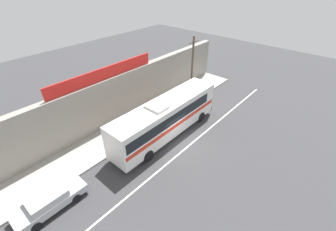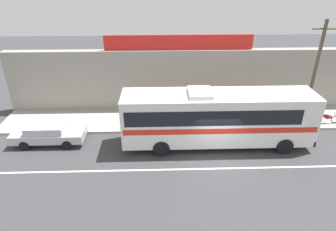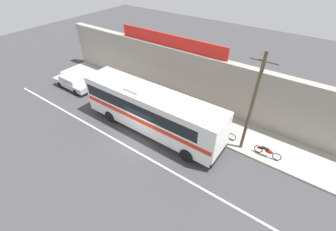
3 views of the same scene
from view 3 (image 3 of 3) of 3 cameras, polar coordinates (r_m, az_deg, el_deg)
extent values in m
plane|color=#3A3A3D|center=(17.71, -8.15, -6.42)|extent=(70.00, 70.00, 0.00)
cube|color=#A8A399|center=(20.76, 1.41, 1.81)|extent=(30.00, 3.60, 0.14)
cube|color=gray|center=(21.10, 4.84, 9.75)|extent=(30.00, 0.70, 4.80)
cube|color=red|center=(20.88, 0.51, 18.41)|extent=(11.03, 0.12, 1.10)
cube|color=silver|center=(17.32, -9.92, -7.88)|extent=(30.00, 0.14, 0.01)
cube|color=white|center=(17.34, -4.31, 1.42)|extent=(11.83, 2.50, 3.10)
cube|color=black|center=(17.29, -5.62, 3.43)|extent=(10.41, 2.52, 0.96)
cube|color=red|center=(17.52, -4.27, 0.63)|extent=(11.59, 2.51, 0.36)
cube|color=black|center=(14.79, 13.73, -4.97)|extent=(0.04, 2.25, 1.40)
cube|color=black|center=(16.05, 12.75, -9.76)|extent=(0.12, 2.50, 0.36)
cube|color=silver|center=(17.11, -7.69, 7.29)|extent=(1.40, 1.75, 0.24)
cylinder|color=black|center=(17.37, 8.81, -5.21)|extent=(1.04, 0.32, 1.04)
cylinder|color=black|center=(15.88, 4.80, -9.89)|extent=(1.04, 0.32, 1.04)
cylinder|color=black|center=(20.89, -9.74, 2.97)|extent=(1.04, 0.32, 1.04)
cylinder|color=black|center=(19.67, -14.33, -0.19)|extent=(1.04, 0.32, 1.04)
cube|color=#B7BABF|center=(25.67, -22.69, 7.67)|extent=(4.59, 1.81, 0.56)
cube|color=#B7BABF|center=(25.52, -23.10, 8.73)|extent=(2.39, 1.63, 0.48)
cube|color=black|center=(24.85, -21.91, 8.18)|extent=(0.21, 1.52, 0.34)
cylinder|color=black|center=(25.19, -19.23, 7.17)|extent=(0.62, 0.20, 0.62)
cylinder|color=black|center=(24.42, -22.30, 5.39)|extent=(0.62, 0.20, 0.62)
cylinder|color=black|center=(27.22, -22.75, 8.62)|extent=(0.62, 0.20, 0.62)
cylinder|color=black|center=(26.51, -25.67, 7.00)|extent=(0.62, 0.20, 0.62)
cylinder|color=brown|center=(15.46, 20.43, 2.21)|extent=(0.22, 0.22, 7.38)
cylinder|color=brown|center=(14.04, 23.18, 12.55)|extent=(1.60, 0.10, 0.10)
torus|color=black|center=(17.90, 15.89, -5.21)|extent=(0.62, 0.06, 0.62)
torus|color=black|center=(18.19, 12.04, -3.64)|extent=(0.62, 0.06, 0.62)
cylinder|color=silver|center=(17.72, 15.82, -4.40)|extent=(0.34, 0.04, 0.65)
cylinder|color=silver|center=(17.53, 15.70, -3.50)|extent=(0.03, 0.56, 0.03)
ellipsoid|color=red|center=(17.90, 14.23, -4.07)|extent=(0.56, 0.22, 0.34)
cube|color=black|center=(17.90, 13.39, -3.42)|extent=(0.52, 0.20, 0.10)
ellipsoid|color=red|center=(18.09, 12.27, -3.37)|extent=(0.36, 0.14, 0.16)
torus|color=black|center=(17.49, 25.79, -9.39)|extent=(0.62, 0.06, 0.62)
torus|color=black|center=(17.54, 21.86, -7.88)|extent=(0.62, 0.06, 0.62)
cylinder|color=silver|center=(17.29, 25.81, -8.60)|extent=(0.34, 0.04, 0.65)
cylinder|color=silver|center=(17.09, 25.78, -7.73)|extent=(0.03, 0.56, 0.03)
ellipsoid|color=red|center=(17.38, 24.17, -8.30)|extent=(0.56, 0.22, 0.34)
cube|color=black|center=(17.32, 23.35, -7.67)|extent=(0.52, 0.20, 0.10)
ellipsoid|color=red|center=(17.44, 22.15, -7.63)|extent=(0.36, 0.14, 0.16)
torus|color=black|center=(18.15, 12.18, -3.78)|extent=(0.62, 0.06, 0.62)
torus|color=black|center=(18.50, 8.73, -2.35)|extent=(0.62, 0.06, 0.62)
cylinder|color=silver|center=(17.98, 12.07, -2.97)|extent=(0.34, 0.04, 0.65)
cylinder|color=silver|center=(17.80, 11.92, -2.06)|extent=(0.03, 0.56, 0.03)
ellipsoid|color=#237F38|center=(18.18, 10.67, -2.70)|extent=(0.56, 0.22, 0.34)
cube|color=black|center=(18.19, 9.92, -2.08)|extent=(0.52, 0.20, 0.10)
ellipsoid|color=#237F38|center=(18.39, 8.93, -2.09)|extent=(0.36, 0.14, 0.16)
cylinder|color=navy|center=(20.35, 0.37, 2.57)|extent=(0.13, 0.13, 0.77)
cylinder|color=navy|center=(20.23, 0.08, 2.33)|extent=(0.13, 0.13, 0.77)
cylinder|color=#23519E|center=(19.91, 0.23, 4.03)|extent=(0.30, 0.30, 0.58)
sphere|color=tan|center=(19.68, 0.24, 5.06)|extent=(0.21, 0.21, 0.21)
cylinder|color=#23519E|center=(20.03, 0.56, 4.36)|extent=(0.08, 0.08, 0.53)
cylinder|color=#23519E|center=(19.76, -0.10, 3.84)|extent=(0.08, 0.08, 0.53)
camera|label=1|loc=(21.95, -64.46, 22.57)|focal=24.37mm
camera|label=2|loc=(14.04, -76.51, 1.66)|focal=31.60mm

